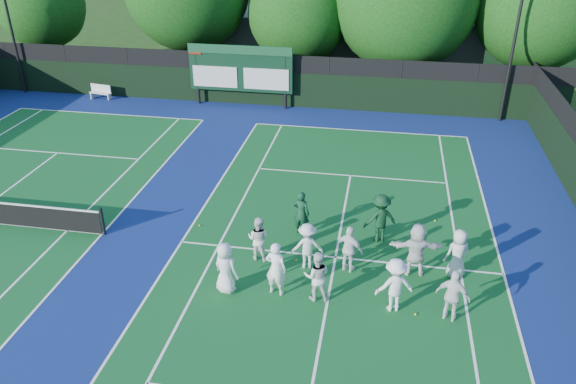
# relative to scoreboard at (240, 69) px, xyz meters

# --- Properties ---
(ground) EXTENTS (120.00, 120.00, 0.00)m
(ground) POSITION_rel_scoreboard_xyz_m (7.01, -15.59, -2.19)
(ground) COLOR #1D3C10
(ground) RESTS_ON ground
(court_apron) EXTENTS (34.00, 32.00, 0.01)m
(court_apron) POSITION_rel_scoreboard_xyz_m (1.01, -14.59, -2.19)
(court_apron) COLOR navy
(court_apron) RESTS_ON ground
(near_court) EXTENTS (11.05, 23.85, 0.01)m
(near_court) POSITION_rel_scoreboard_xyz_m (7.01, -14.59, -2.18)
(near_court) COLOR #115522
(near_court) RESTS_ON ground
(back_fence) EXTENTS (34.00, 0.08, 3.00)m
(back_fence) POSITION_rel_scoreboard_xyz_m (1.01, 0.41, -0.83)
(back_fence) COLOR black
(back_fence) RESTS_ON ground
(scoreboard) EXTENTS (6.00, 0.21, 3.55)m
(scoreboard) POSITION_rel_scoreboard_xyz_m (0.00, 0.00, 0.00)
(scoreboard) COLOR black
(scoreboard) RESTS_ON ground
(clubhouse) EXTENTS (18.00, 6.00, 4.00)m
(clubhouse) POSITION_rel_scoreboard_xyz_m (5.01, 8.41, -0.19)
(clubhouse) COLOR slate
(clubhouse) RESTS_ON ground
(light_pole_right) EXTENTS (1.20, 0.30, 10.12)m
(light_pole_right) POSITION_rel_scoreboard_xyz_m (14.51, 0.11, 4.11)
(light_pole_right) COLOR black
(light_pole_right) RESTS_ON ground
(bench) EXTENTS (1.42, 0.60, 0.87)m
(bench) POSITION_rel_scoreboard_xyz_m (-8.68, -0.22, -1.72)
(bench) COLOR silver
(bench) RESTS_ON ground
(tree_a) EXTENTS (5.56, 5.56, 7.42)m
(tree_a) POSITION_rel_scoreboard_xyz_m (-14.07, 3.99, 2.29)
(tree_a) COLOR black
(tree_a) RESTS_ON ground
(tree_c) EXTENTS (6.08, 6.08, 7.70)m
(tree_c) POSITION_rel_scoreboard_xyz_m (2.85, 3.99, 2.31)
(tree_c) COLOR black
(tree_c) RESTS_ON ground
(tree_d) EXTENTS (8.32, 8.32, 9.83)m
(tree_d) POSITION_rel_scoreboard_xyz_m (9.09, 3.99, 3.26)
(tree_d) COLOR black
(tree_d) RESTS_ON ground
(tree_e) EXTENTS (7.04, 7.04, 8.95)m
(tree_e) POSITION_rel_scoreboard_xyz_m (16.45, 3.99, 3.05)
(tree_e) COLOR black
(tree_e) RESTS_ON ground
(tennis_ball_0) EXTENTS (0.07, 0.07, 0.07)m
(tennis_ball_0) POSITION_rel_scoreboard_xyz_m (5.74, -15.02, -2.16)
(tennis_ball_0) COLOR yellow
(tennis_ball_0) RESTS_ON ground
(tennis_ball_1) EXTENTS (0.07, 0.07, 0.07)m
(tennis_ball_1) POSITION_rel_scoreboard_xyz_m (10.47, -11.54, -2.16)
(tennis_ball_1) COLOR yellow
(tennis_ball_1) RESTS_ON ground
(tennis_ball_2) EXTENTS (0.07, 0.07, 0.07)m
(tennis_ball_2) POSITION_rel_scoreboard_xyz_m (9.62, -17.13, -2.16)
(tennis_ball_2) COLOR yellow
(tennis_ball_2) RESTS_ON ground
(tennis_ball_3) EXTENTS (0.07, 0.07, 0.07)m
(tennis_ball_3) POSITION_rel_scoreboard_xyz_m (1.82, -13.44, -2.16)
(tennis_ball_3) COLOR yellow
(tennis_ball_3) RESTS_ON ground
(tennis_ball_4) EXTENTS (0.07, 0.07, 0.07)m
(tennis_ball_4) POSITION_rel_scoreboard_xyz_m (5.93, -13.23, -2.16)
(tennis_ball_4) COLOR yellow
(tennis_ball_4) RESTS_ON ground
(tennis_ball_5) EXTENTS (0.07, 0.07, 0.07)m
(tennis_ball_5) POSITION_rel_scoreboard_xyz_m (10.72, -16.30, -2.16)
(tennis_ball_5) COLOR yellow
(tennis_ball_5) RESTS_ON ground
(player_front_0) EXTENTS (0.99, 0.85, 1.72)m
(player_front_0) POSITION_rel_scoreboard_xyz_m (3.86, -16.98, -1.33)
(player_front_0) COLOR white
(player_front_0) RESTS_ON ground
(player_front_1) EXTENTS (0.74, 0.56, 1.83)m
(player_front_1) POSITION_rel_scoreboard_xyz_m (5.40, -16.82, -1.28)
(player_front_1) COLOR white
(player_front_1) RESTS_ON ground
(player_front_2) EXTENTS (0.88, 0.72, 1.65)m
(player_front_2) POSITION_rel_scoreboard_xyz_m (6.66, -16.85, -1.36)
(player_front_2) COLOR silver
(player_front_2) RESTS_ON ground
(player_front_3) EXTENTS (1.27, 0.97, 1.74)m
(player_front_3) POSITION_rel_scoreboard_xyz_m (8.95, -16.96, -1.32)
(player_front_3) COLOR white
(player_front_3) RESTS_ON ground
(player_front_4) EXTENTS (1.06, 0.72, 1.68)m
(player_front_4) POSITION_rel_scoreboard_xyz_m (10.59, -17.12, -1.35)
(player_front_4) COLOR white
(player_front_4) RESTS_ON ground
(player_back_0) EXTENTS (0.86, 0.72, 1.58)m
(player_back_0) POSITION_rel_scoreboard_xyz_m (4.46, -15.08, -1.40)
(player_back_0) COLOR white
(player_back_0) RESTS_ON ground
(player_back_1) EXTENTS (1.17, 0.85, 1.62)m
(player_back_1) POSITION_rel_scoreboard_xyz_m (6.12, -15.26, -1.38)
(player_back_1) COLOR silver
(player_back_1) RESTS_ON ground
(player_back_2) EXTENTS (1.05, 0.76, 1.65)m
(player_back_2) POSITION_rel_scoreboard_xyz_m (7.49, -15.24, -1.37)
(player_back_2) COLOR white
(player_back_2) RESTS_ON ground
(player_back_3) EXTENTS (1.75, 0.71, 1.84)m
(player_back_3) POSITION_rel_scoreboard_xyz_m (9.60, -15.02, -1.27)
(player_back_3) COLOR silver
(player_back_3) RESTS_ON ground
(player_back_4) EXTENTS (0.96, 0.80, 1.68)m
(player_back_4) POSITION_rel_scoreboard_xyz_m (10.91, -14.89, -1.35)
(player_back_4) COLOR silver
(player_back_4) RESTS_ON ground
(coach_left) EXTENTS (0.69, 0.53, 1.69)m
(coach_left) POSITION_rel_scoreboard_xyz_m (5.61, -13.23, -1.35)
(coach_left) COLOR #0F3721
(coach_left) RESTS_ON ground
(coach_right) EXTENTS (1.35, 1.09, 1.82)m
(coach_right) POSITION_rel_scoreboard_xyz_m (8.41, -13.23, -1.28)
(coach_right) COLOR #0E351A
(coach_right) RESTS_ON ground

